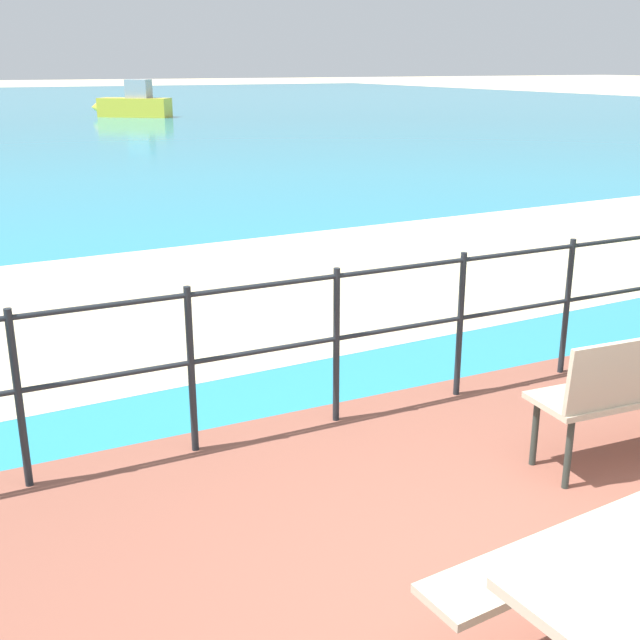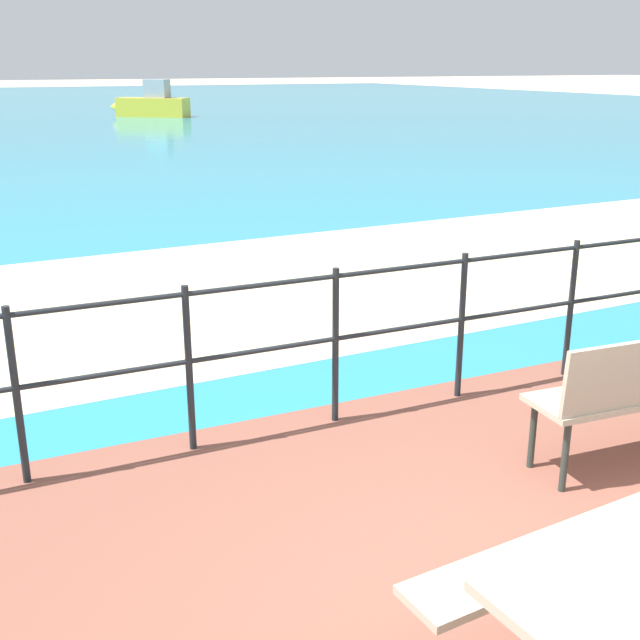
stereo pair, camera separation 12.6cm
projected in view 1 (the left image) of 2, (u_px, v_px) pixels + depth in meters
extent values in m
cube|color=brown|center=(592.00, 640.00, 3.36)|extent=(6.40, 5.20, 0.06)
cube|color=beige|center=(184.00, 297.00, 8.34)|extent=(54.14, 6.84, 0.01)
cube|color=#BCAD93|center=(596.00, 538.00, 3.21)|extent=(1.69, 0.40, 0.04)
cylinder|color=#2D3833|center=(535.00, 430.00, 4.70)|extent=(0.04, 0.04, 0.45)
cylinder|color=#2D3833|center=(568.00, 452.00, 4.43)|extent=(0.04, 0.04, 0.45)
cylinder|color=#1E2328|center=(19.00, 400.00, 4.37)|extent=(0.04, 0.04, 1.05)
cylinder|color=#1E2328|center=(191.00, 371.00, 4.78)|extent=(0.04, 0.04, 1.05)
cylinder|color=#1E2328|center=(336.00, 346.00, 5.19)|extent=(0.04, 0.04, 1.05)
cylinder|color=#1E2328|center=(460.00, 325.00, 5.61)|extent=(0.04, 0.04, 1.05)
cylinder|color=#1E2328|center=(567.00, 307.00, 6.02)|extent=(0.04, 0.04, 1.05)
cylinder|color=#1E2328|center=(337.00, 276.00, 5.05)|extent=(5.90, 0.03, 0.03)
cylinder|color=#1E2328|center=(336.00, 339.00, 5.18)|extent=(5.90, 0.03, 0.03)
cube|color=yellow|center=(135.00, 108.00, 35.60)|extent=(3.14, 2.74, 0.83)
cube|color=#A5A8AD|center=(138.00, 89.00, 35.30)|extent=(1.27, 1.22, 0.80)
cone|color=yellow|center=(96.00, 107.00, 35.94)|extent=(0.85, 0.90, 0.75)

